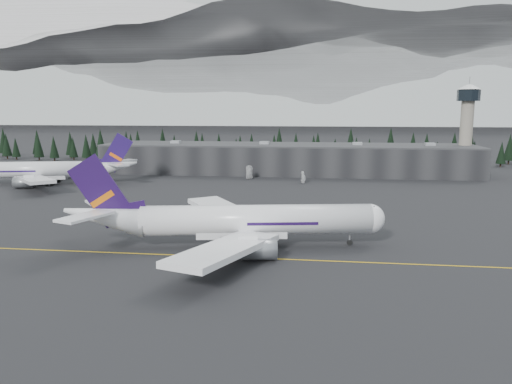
# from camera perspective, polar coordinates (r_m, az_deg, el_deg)

# --- Properties ---
(ground) EXTENTS (1400.00, 1400.00, 0.00)m
(ground) POSITION_cam_1_polar(r_m,az_deg,el_deg) (97.57, -1.53, -7.16)
(ground) COLOR black
(ground) RESTS_ON ground
(taxiline) EXTENTS (400.00, 0.40, 0.02)m
(taxiline) POSITION_cam_1_polar(r_m,az_deg,el_deg) (95.67, -1.72, -7.50)
(taxiline) COLOR gold
(taxiline) RESTS_ON ground
(terminal) EXTENTS (160.00, 30.00, 12.60)m
(terminal) POSITION_cam_1_polar(r_m,az_deg,el_deg) (218.86, 3.57, 3.83)
(terminal) COLOR black
(terminal) RESTS_ON ground
(control_tower) EXTENTS (10.00, 10.00, 37.70)m
(control_tower) POSITION_cam_1_polar(r_m,az_deg,el_deg) (228.45, 22.97, 7.64)
(control_tower) COLOR gray
(control_tower) RESTS_ON ground
(treeline) EXTENTS (360.00, 20.00, 15.00)m
(treeline) POSITION_cam_1_polar(r_m,az_deg,el_deg) (255.54, 4.14, 4.92)
(treeline) COLOR black
(treeline) RESTS_ON ground
(mountain_ridge) EXTENTS (4400.00, 900.00, 420.00)m
(mountain_ridge) POSITION_cam_1_polar(r_m,az_deg,el_deg) (1092.74, 6.73, 8.02)
(mountain_ridge) COLOR white
(mountain_ridge) RESTS_ON ground
(jet_main) EXTENTS (65.12, 59.62, 19.28)m
(jet_main) POSITION_cam_1_polar(r_m,az_deg,el_deg) (101.83, -3.19, -3.30)
(jet_main) COLOR white
(jet_main) RESTS_ON ground
(jet_parked) EXTENTS (63.94, 58.39, 19.06)m
(jet_parked) POSITION_cam_1_polar(r_m,az_deg,el_deg) (201.00, -22.62, 2.34)
(jet_parked) COLOR silver
(jet_parked) RESTS_ON ground
(gse_vehicle_a) EXTENTS (4.21, 5.98, 1.51)m
(gse_vehicle_a) POSITION_cam_1_polar(r_m,az_deg,el_deg) (200.13, -0.78, 1.72)
(gse_vehicle_a) COLOR silver
(gse_vehicle_a) RESTS_ON ground
(gse_vehicle_b) EXTENTS (4.99, 2.99, 1.59)m
(gse_vehicle_b) POSITION_cam_1_polar(r_m,az_deg,el_deg) (189.60, 5.44, 1.25)
(gse_vehicle_b) COLOR silver
(gse_vehicle_b) RESTS_ON ground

